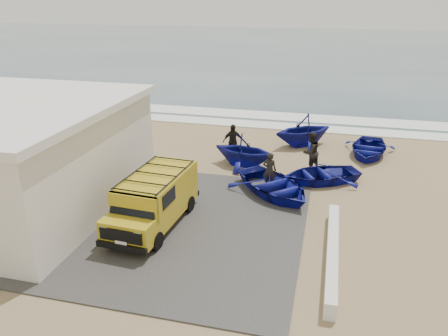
# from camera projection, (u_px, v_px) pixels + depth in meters

# --- Properties ---
(ground) EXTENTS (160.00, 160.00, 0.00)m
(ground) POSITION_uv_depth(u_px,v_px,m) (210.00, 204.00, 18.19)
(ground) COLOR #937B55
(slab) EXTENTS (12.00, 10.00, 0.05)m
(slab) POSITION_uv_depth(u_px,v_px,m) (146.00, 220.00, 16.83)
(slab) COLOR #413E3C
(slab) RESTS_ON ground
(ocean) EXTENTS (180.00, 88.00, 0.01)m
(ocean) POSITION_uv_depth(u_px,v_px,m) (306.00, 49.00, 68.60)
(ocean) COLOR #385166
(ocean) RESTS_ON ground
(surf_line) EXTENTS (180.00, 1.60, 0.06)m
(surf_line) POSITION_uv_depth(u_px,v_px,m) (259.00, 125.00, 28.98)
(surf_line) COLOR white
(surf_line) RESTS_ON ground
(surf_wash) EXTENTS (180.00, 2.20, 0.04)m
(surf_wash) POSITION_uv_depth(u_px,v_px,m) (265.00, 115.00, 31.23)
(surf_wash) COLOR white
(surf_wash) RESTS_ON ground
(building) EXTENTS (8.40, 9.40, 4.30)m
(building) POSITION_uv_depth(u_px,v_px,m) (14.00, 156.00, 17.26)
(building) COLOR white
(building) RESTS_ON ground
(parapet) EXTENTS (0.35, 6.00, 0.55)m
(parapet) POSITION_uv_depth(u_px,v_px,m) (332.00, 253.00, 14.26)
(parapet) COLOR silver
(parapet) RESTS_ON ground
(van) EXTENTS (2.15, 4.79, 2.01)m
(van) POSITION_uv_depth(u_px,v_px,m) (154.00, 198.00, 16.19)
(van) COLOR gold
(van) RESTS_ON ground
(boat_near_left) EXTENTS (5.10, 5.16, 0.88)m
(boat_near_left) POSITION_uv_depth(u_px,v_px,m) (274.00, 186.00, 18.83)
(boat_near_left) COLOR navy
(boat_near_left) RESTS_ON ground
(boat_near_right) EXTENTS (4.44, 3.98, 0.76)m
(boat_near_right) POSITION_uv_depth(u_px,v_px,m) (320.00, 174.00, 20.16)
(boat_near_right) COLOR navy
(boat_near_right) RESTS_ON ground
(boat_mid_left) EXTENTS (3.67, 3.34, 1.66)m
(boat_mid_left) POSITION_uv_depth(u_px,v_px,m) (244.00, 150.00, 21.90)
(boat_mid_left) COLOR navy
(boat_mid_left) RESTS_ON ground
(boat_mid_right) EXTENTS (3.26, 4.18, 0.79)m
(boat_mid_right) POSITION_uv_depth(u_px,v_px,m) (368.00, 148.00, 23.46)
(boat_mid_right) COLOR navy
(boat_mid_right) RESTS_ON ground
(boat_far_left) EXTENTS (4.66, 4.58, 1.86)m
(boat_far_left) POSITION_uv_depth(u_px,v_px,m) (303.00, 130.00, 24.79)
(boat_far_left) COLOR navy
(boat_far_left) RESTS_ON ground
(fisherman_front) EXTENTS (0.61, 0.40, 1.67)m
(fisherman_front) POSITION_uv_depth(u_px,v_px,m) (270.00, 170.00, 19.40)
(fisherman_front) COLOR black
(fisherman_front) RESTS_ON ground
(fisherman_middle) EXTENTS (1.21, 1.23, 1.99)m
(fisherman_middle) POSITION_uv_depth(u_px,v_px,m) (311.00, 152.00, 21.15)
(fisherman_middle) COLOR black
(fisherman_middle) RESTS_ON ground
(fisherman_back) EXTENTS (1.15, 0.97, 1.85)m
(fisherman_back) POSITION_uv_depth(u_px,v_px,m) (233.00, 141.00, 22.90)
(fisherman_back) COLOR black
(fisherman_back) RESTS_ON ground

